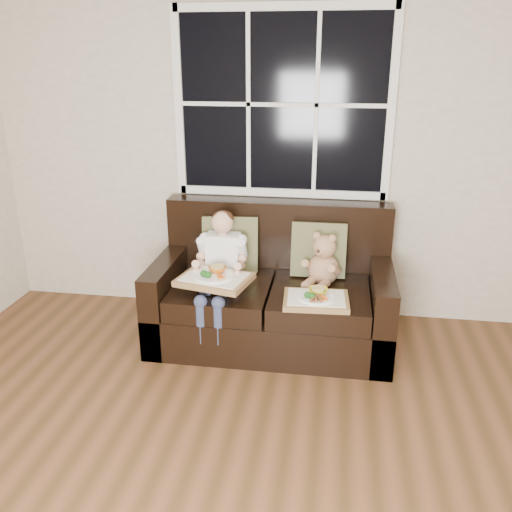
% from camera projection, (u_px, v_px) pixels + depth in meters
% --- Properties ---
extents(room_walls, '(4.52, 5.02, 2.71)m').
position_uv_depth(room_walls, '(195.00, 191.00, 1.68)').
color(room_walls, beige).
rests_on(room_walls, ground).
extents(window_back, '(1.62, 0.04, 1.37)m').
position_uv_depth(window_back, '(282.00, 105.00, 3.96)').
color(window_back, black).
rests_on(window_back, room_walls).
extents(loveseat, '(1.70, 0.92, 0.96)m').
position_uv_depth(loveseat, '(273.00, 298.00, 4.00)').
color(loveseat, black).
rests_on(loveseat, ground).
extents(pillow_left, '(0.43, 0.24, 0.43)m').
position_uv_depth(pillow_left, '(230.00, 244.00, 4.06)').
color(pillow_left, brown).
rests_on(pillow_left, loveseat).
extents(pillow_right, '(0.40, 0.18, 0.41)m').
position_uv_depth(pillow_right, '(319.00, 250.00, 3.97)').
color(pillow_right, brown).
rests_on(pillow_right, loveseat).
extents(child, '(0.35, 0.58, 0.79)m').
position_uv_depth(child, '(221.00, 260.00, 3.83)').
color(child, white).
rests_on(child, loveseat).
extents(teddy_bear, '(0.28, 0.33, 0.39)m').
position_uv_depth(teddy_bear, '(324.00, 263.00, 3.84)').
color(teddy_bear, tan).
rests_on(teddy_bear, loveseat).
extents(tray_left, '(0.53, 0.45, 0.11)m').
position_uv_depth(tray_left, '(215.00, 278.00, 3.65)').
color(tray_left, olive).
rests_on(tray_left, child).
extents(tray_right, '(0.44, 0.35, 0.10)m').
position_uv_depth(tray_right, '(316.00, 299.00, 3.57)').
color(tray_right, olive).
rests_on(tray_right, loveseat).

